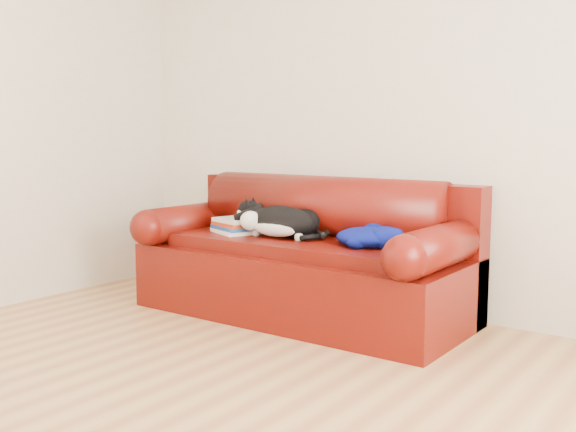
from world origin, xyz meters
name	(u,v)px	position (x,y,z in m)	size (l,w,h in m)	color
ground	(193,411)	(0.00, 0.00, 0.00)	(4.50, 4.50, 0.00)	#9A643D
sofa_base	(301,279)	(-0.49, 1.49, 0.24)	(2.10, 0.90, 0.50)	#370D02
sofa_back	(323,227)	(-0.49, 1.74, 0.54)	(2.10, 1.01, 0.88)	#370D02
book_stack	(236,226)	(-0.97, 1.42, 0.55)	(0.38, 0.34, 0.10)	white
cat	(279,222)	(-0.62, 1.43, 0.60)	(0.70, 0.45, 0.25)	black
blanket	(369,236)	(0.00, 1.48, 0.56)	(0.51, 0.41, 0.13)	#021247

